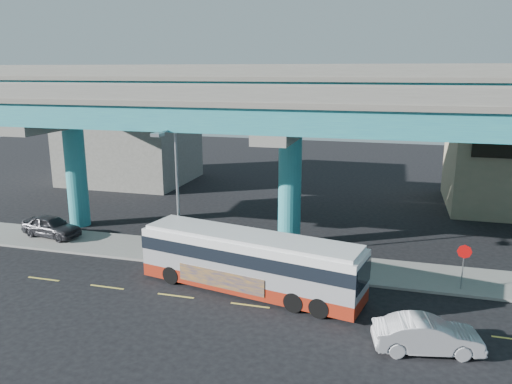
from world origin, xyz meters
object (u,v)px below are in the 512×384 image
(sedan, at_px, (427,335))
(street_lamp, at_px, (173,177))
(parked_car, at_px, (51,226))
(transit_bus, at_px, (250,260))
(stop_sign, at_px, (464,258))

(sedan, distance_m, street_lamp, 15.69)
(sedan, xyz_separation_m, parked_car, (-24.20, 8.05, 0.17))
(transit_bus, height_order, stop_sign, transit_bus)
(parked_car, height_order, street_lamp, street_lamp)
(sedan, height_order, street_lamp, street_lamp)
(stop_sign, bearing_deg, sedan, -82.53)
(parked_car, distance_m, stop_sign, 26.31)
(parked_car, relative_size, street_lamp, 0.56)
(sedan, bearing_deg, parked_car, 60.53)
(transit_bus, height_order, parked_car, transit_bus)
(sedan, distance_m, parked_car, 25.51)
(street_lamp, bearing_deg, sedan, -22.47)
(parked_car, xyz_separation_m, street_lamp, (10.37, -2.33, 4.53))
(transit_bus, distance_m, stop_sign, 11.08)
(transit_bus, distance_m, street_lamp, 6.69)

